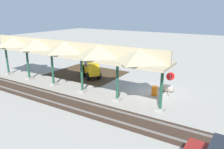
# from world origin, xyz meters

# --- Properties ---
(ground_plane) EXTENTS (120.00, 120.00, 0.00)m
(ground_plane) POSITION_xyz_m (0.00, 0.00, 0.00)
(ground_plane) COLOR #9E998E
(dirt_work_zone) EXTENTS (8.71, 7.00, 0.01)m
(dirt_work_zone) POSITION_xyz_m (9.73, -1.94, 0.00)
(dirt_work_zone) COLOR #42301E
(dirt_work_zone) RESTS_ON ground
(platform_canopy) EXTENTS (21.16, 3.20, 4.90)m
(platform_canopy) POSITION_xyz_m (8.03, 3.57, 4.18)
(platform_canopy) COLOR #9E998E
(platform_canopy) RESTS_ON ground
(rail_tracks) EXTENTS (60.00, 2.58, 0.15)m
(rail_tracks) POSITION_xyz_m (0.00, 6.34, 0.03)
(rail_tracks) COLOR slate
(rail_tracks) RESTS_ON ground
(stop_sign) EXTENTS (0.67, 0.41, 2.38)m
(stop_sign) POSITION_xyz_m (-1.65, 0.39, 1.72)
(stop_sign) COLOR gray
(stop_sign) RESTS_ON ground
(backhoe) EXTENTS (4.86, 3.98, 2.82)m
(backhoe) POSITION_xyz_m (8.49, -0.94, 1.27)
(backhoe) COLOR #EAB214
(backhoe) RESTS_ON ground
(dirt_mound) EXTENTS (5.82, 5.82, 1.34)m
(dirt_mound) POSITION_xyz_m (11.09, -3.03, 0.00)
(dirt_mound) COLOR #42301E
(dirt_mound) RESTS_ON ground
(concrete_pipe) EXTENTS (1.40, 0.92, 0.71)m
(concrete_pipe) POSITION_xyz_m (-0.98, -0.94, 0.36)
(concrete_pipe) COLOR #9E9384
(concrete_pipe) RESTS_ON ground
(traffic_barrel) EXTENTS (0.56, 0.56, 0.90)m
(traffic_barrel) POSITION_xyz_m (-0.35, 0.71, 0.45)
(traffic_barrel) COLOR orange
(traffic_barrel) RESTS_ON ground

